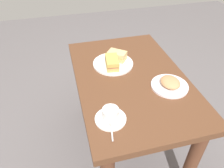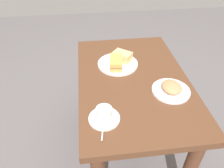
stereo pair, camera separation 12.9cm
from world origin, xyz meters
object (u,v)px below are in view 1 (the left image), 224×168
object	(u,v)px
dining_table	(130,93)
sandwich_plate	(113,64)
coffee_cup	(111,114)
spoon	(112,130)
side_plate	(170,86)
coffee_saucer	(111,119)
sandwich_front	(112,62)
sandwich_back	(117,56)

from	to	relation	value
dining_table	sandwich_plate	distance (m)	0.23
coffee_cup	spoon	xyz separation A→B (m)	(-0.07, 0.01, -0.03)
coffee_cup	side_plate	size ratio (longest dim) A/B	0.50
dining_table	coffee_saucer	xyz separation A→B (m)	(-0.32, 0.22, 0.14)
dining_table	side_plate	bearing A→B (deg)	-128.57
spoon	coffee_saucer	bearing A→B (deg)	-10.16
sandwich_front	side_plate	distance (m)	0.40
sandwich_back	sandwich_front	bearing A→B (deg)	143.60
sandwich_front	spoon	xyz separation A→B (m)	(-0.52, 0.14, -0.03)
side_plate	sandwich_plate	bearing A→B (deg)	40.12
spoon	sandwich_back	bearing A→B (deg)	-17.76
dining_table	coffee_cup	bearing A→B (deg)	146.16
coffee_cup	sandwich_back	bearing A→B (deg)	-18.81
dining_table	spoon	xyz separation A→B (m)	(-0.40, 0.23, 0.15)
coffee_saucer	spoon	bearing A→B (deg)	169.84
sandwich_plate	coffee_saucer	xyz separation A→B (m)	(-0.49, 0.14, -0.00)
sandwich_back	spoon	world-z (taller)	sandwich_back
coffee_saucer	coffee_cup	distance (m)	0.04
dining_table	sandwich_back	world-z (taller)	sandwich_back
coffee_saucer	coffee_cup	world-z (taller)	coffee_cup
sandwich_front	dining_table	bearing A→B (deg)	-143.99
sandwich_front	coffee_saucer	distance (m)	0.47
sandwich_front	spoon	distance (m)	0.54
dining_table	coffee_cup	size ratio (longest dim) A/B	9.61
sandwich_plate	coffee_cup	distance (m)	0.51
sandwich_front	spoon	world-z (taller)	sandwich_front
dining_table	coffee_cup	xyz separation A→B (m)	(-0.32, 0.22, 0.18)
sandwich_front	sandwich_back	world-z (taller)	same
coffee_cup	spoon	distance (m)	0.08
sandwich_plate	sandwich_front	bearing A→B (deg)	155.23
sandwich_front	coffee_cup	world-z (taller)	same
sandwich_plate	spoon	world-z (taller)	spoon
coffee_saucer	sandwich_plate	bearing A→B (deg)	-16.15
sandwich_back	coffee_saucer	size ratio (longest dim) A/B	0.90
sandwich_front	sandwich_back	bearing A→B (deg)	-36.40
side_plate	sandwich_front	bearing A→B (deg)	45.47
coffee_cup	side_plate	xyz separation A→B (m)	(0.17, -0.41, -0.04)
coffee_cup	side_plate	distance (m)	0.45
dining_table	sandwich_front	world-z (taller)	sandwich_front
sandwich_plate	sandwich_front	distance (m)	0.06
dining_table	spoon	world-z (taller)	spoon
sandwich_plate	side_plate	bearing A→B (deg)	-139.88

